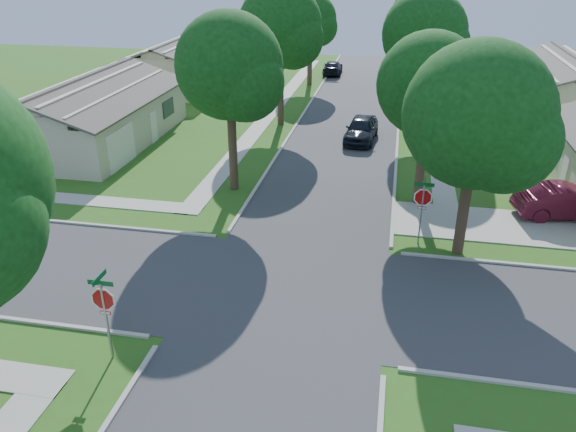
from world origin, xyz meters
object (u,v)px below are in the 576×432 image
(tree_ne_corner, at_px, (478,122))
(house_nw_far, at_px, (184,68))
(stop_sign_ne, at_px, (423,200))
(car_curb_west, at_px, (333,68))
(tree_e_near, at_px, (430,90))
(house_nw_near, at_px, (90,118))
(tree_w_far, at_px, (311,22))
(car_driveway, at_px, (567,202))
(stop_sign_sw, at_px, (104,303))
(tree_e_mid, at_px, (425,38))
(tree_e_far, at_px, (421,19))
(house_ne_far, at_px, (566,91))
(car_curb_east, at_px, (361,129))
(tree_w_near, at_px, (230,71))
(tree_w_mid, at_px, (281,30))

(tree_ne_corner, distance_m, house_nw_far, 35.90)
(stop_sign_ne, distance_m, car_curb_west, 35.46)
(tree_e_near, height_order, house_nw_near, tree_e_near)
(tree_w_far, bearing_deg, car_driveway, -57.45)
(stop_sign_sw, xyz_separation_m, tree_e_mid, (9.46, 25.71, 4.22))
(tree_e_far, relative_size, house_nw_near, 0.64)
(house_nw_near, distance_m, house_nw_far, 17.00)
(tree_e_far, bearing_deg, tree_ne_corner, -86.91)
(house_ne_far, relative_size, car_curb_west, 3.11)
(car_curb_east, height_order, car_curb_west, car_curb_east)
(stop_sign_ne, height_order, car_driveway, stop_sign_ne)
(tree_w_near, height_order, house_ne_far, tree_w_near)
(tree_e_far, bearing_deg, tree_e_mid, -89.98)
(stop_sign_sw, relative_size, tree_e_near, 0.36)
(stop_sign_sw, bearing_deg, tree_w_near, 89.77)
(car_curb_east, bearing_deg, tree_w_near, -117.56)
(tree_w_near, bearing_deg, tree_w_mid, 89.98)
(stop_sign_sw, distance_m, tree_e_far, 40.04)
(stop_sign_sw, relative_size, house_ne_far, 0.22)
(stop_sign_ne, distance_m, tree_e_far, 29.57)
(tree_w_near, distance_m, house_nw_near, 13.63)
(house_nw_near, bearing_deg, tree_e_mid, 16.15)
(tree_w_mid, bearing_deg, house_nw_far, 135.93)
(car_curb_east, relative_size, car_curb_west, 1.06)
(stop_sign_ne, xyz_separation_m, tree_e_near, (0.05, 4.31, 3.61))
(tree_w_mid, bearing_deg, house_ne_far, 21.17)
(stop_sign_ne, xyz_separation_m, car_curb_west, (-7.90, 34.54, -1.40))
(tree_e_far, relative_size, house_ne_far, 0.64)
(tree_w_near, distance_m, house_ne_far, 29.10)
(tree_w_mid, distance_m, house_nw_near, 13.77)
(tree_w_far, bearing_deg, tree_w_near, -89.99)
(tree_e_near, distance_m, tree_e_far, 25.00)
(stop_sign_ne, bearing_deg, tree_w_far, 107.70)
(tree_w_mid, bearing_deg, stop_sign_sw, -90.13)
(stop_sign_ne, height_order, tree_e_far, tree_e_far)
(tree_e_mid, relative_size, car_driveway, 1.94)
(tree_e_mid, height_order, house_ne_far, tree_e_mid)
(tree_w_near, height_order, house_nw_far, tree_w_near)
(tree_e_far, distance_m, tree_w_mid, 16.05)
(tree_e_mid, bearing_deg, stop_sign_ne, -90.20)
(stop_sign_sw, relative_size, tree_w_far, 0.37)
(stop_sign_ne, height_order, car_curb_east, stop_sign_ne)
(car_driveway, bearing_deg, car_curb_west, 14.88)
(tree_e_near, relative_size, car_curb_east, 1.78)
(stop_sign_sw, relative_size, house_nw_near, 0.22)
(house_nw_far, height_order, car_curb_east, house_nw_far)
(stop_sign_sw, distance_m, tree_w_mid, 26.09)
(tree_w_near, bearing_deg, tree_ne_corner, -23.56)
(house_ne_far, bearing_deg, stop_sign_ne, -114.93)
(tree_e_mid, bearing_deg, car_driveway, -61.28)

